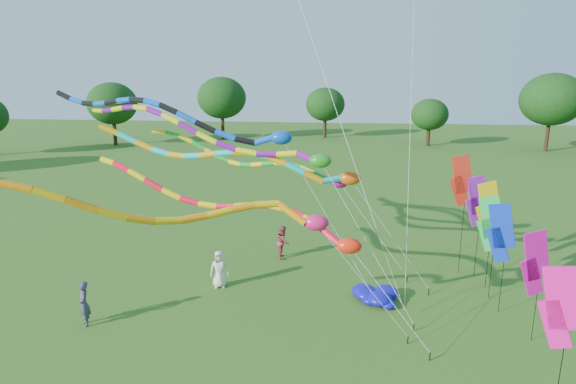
# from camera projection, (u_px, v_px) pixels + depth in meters

# --- Properties ---
(ground) EXTENTS (160.00, 160.00, 0.00)m
(ground) POSITION_uv_depth(u_px,v_px,m) (341.00, 373.00, 15.74)
(ground) COLOR #2E5717
(ground) RESTS_ON ground
(tree_ring) EXTENTS (116.16, 119.59, 9.48)m
(tree_ring) POSITION_uv_depth(u_px,v_px,m) (436.00, 209.00, 15.77)
(tree_ring) COLOR #382314
(tree_ring) RESTS_ON ground
(tube_kite_red) EXTENTS (13.61, 5.04, 6.47)m
(tube_kite_red) POSITION_uv_depth(u_px,v_px,m) (246.00, 210.00, 18.89)
(tube_kite_red) COLOR black
(tube_kite_red) RESTS_ON ground
(tube_kite_orange) EXTENTS (13.86, 4.67, 7.39)m
(tube_kite_orange) POSITION_uv_depth(u_px,v_px,m) (181.00, 210.00, 14.68)
(tube_kite_orange) COLOR black
(tube_kite_orange) RESTS_ON ground
(tube_kite_purple) EXTENTS (15.13, 6.20, 8.76)m
(tube_kite_purple) POSITION_uv_depth(u_px,v_px,m) (217.00, 136.00, 20.51)
(tube_kite_purple) COLOR black
(tube_kite_purple) RESTS_ON ground
(tube_kite_blue) EXTENTS (15.75, 4.49, 9.19)m
(tube_kite_blue) POSITION_uv_depth(u_px,v_px,m) (184.00, 119.00, 21.55)
(tube_kite_blue) COLOR black
(tube_kite_blue) RESTS_ON ground
(tube_kite_cyan) EXTENTS (14.61, 1.37, 7.78)m
(tube_kite_cyan) POSITION_uv_depth(u_px,v_px,m) (254.00, 162.00, 20.74)
(tube_kite_cyan) COLOR black
(tube_kite_cyan) RESTS_ON ground
(tube_kite_green) EXTENTS (13.11, 3.63, 7.16)m
(tube_kite_green) POSITION_uv_depth(u_px,v_px,m) (266.00, 163.00, 23.87)
(tube_kite_green) COLOR black
(tube_kite_green) RESTS_ON ground
(banner_pole_red) EXTENTS (1.16, 0.19, 5.91)m
(banner_pole_red) POSITION_uv_depth(u_px,v_px,m) (461.00, 181.00, 22.45)
(banner_pole_red) COLOR black
(banner_pole_red) RESTS_ON ground
(banner_pole_magenta_a) EXTENTS (1.11, 0.51, 4.62)m
(banner_pole_magenta_a) POSITION_uv_depth(u_px,v_px,m) (559.00, 308.00, 13.06)
(banner_pole_magenta_a) COLOR black
(banner_pole_magenta_a) RESTS_ON ground
(banner_pole_magenta_b) EXTENTS (1.15, 0.31, 4.30)m
(banner_pole_magenta_b) POSITION_uv_depth(u_px,v_px,m) (535.00, 263.00, 16.90)
(banner_pole_magenta_b) COLOR black
(banner_pole_magenta_b) RESTS_ON ground
(banner_pole_blue_b) EXTENTS (1.09, 0.54, 4.64)m
(banner_pole_blue_b) POSITION_uv_depth(u_px,v_px,m) (500.00, 233.00, 19.04)
(banner_pole_blue_b) COLOR black
(banner_pole_blue_b) RESTS_ON ground
(banner_pole_violet) EXTENTS (1.14, 0.39, 5.02)m
(banner_pole_violet) POSITION_uv_depth(u_px,v_px,m) (476.00, 201.00, 22.27)
(banner_pole_violet) COLOR black
(banner_pole_violet) RESTS_ON ground
(banner_pole_orange) EXTENTS (1.16, 0.28, 5.03)m
(banner_pole_orange) POSITION_uv_depth(u_px,v_px,m) (488.00, 209.00, 21.02)
(banner_pole_orange) COLOR black
(banner_pole_orange) RESTS_ON ground
(banner_pole_green) EXTENTS (1.15, 0.35, 4.62)m
(banner_pole_green) POSITION_uv_depth(u_px,v_px,m) (490.00, 224.00, 20.26)
(banner_pole_green) COLOR black
(banner_pole_green) RESTS_ON ground
(blue_nylon_heap) EXTENTS (1.39, 1.60, 0.59)m
(blue_nylon_heap) POSITION_uv_depth(u_px,v_px,m) (370.00, 297.00, 20.47)
(blue_nylon_heap) COLOR #100DB2
(blue_nylon_heap) RESTS_ON ground
(person_a) EXTENTS (0.96, 0.76, 1.73)m
(person_a) POSITION_uv_depth(u_px,v_px,m) (219.00, 269.00, 21.87)
(person_a) COLOR silver
(person_a) RESTS_ON ground
(person_b) EXTENTS (0.71, 0.78, 1.80)m
(person_b) POSITION_uv_depth(u_px,v_px,m) (84.00, 304.00, 18.52)
(person_b) COLOR #383A4E
(person_b) RESTS_ON ground
(person_c) EXTENTS (0.76, 0.92, 1.73)m
(person_c) POSITION_uv_depth(u_px,v_px,m) (283.00, 242.00, 25.35)
(person_c) COLOR #9C383F
(person_c) RESTS_ON ground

